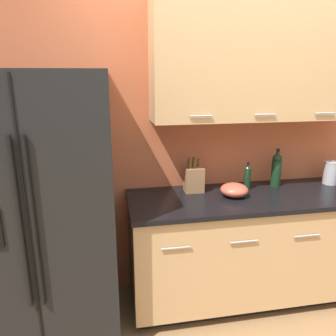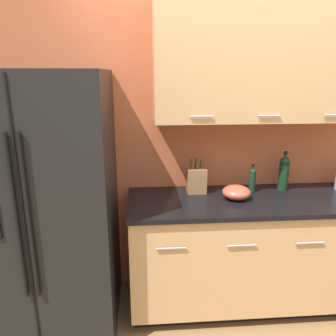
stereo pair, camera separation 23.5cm
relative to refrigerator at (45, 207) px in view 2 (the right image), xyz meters
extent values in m
cube|color=#BC5B38|center=(1.37, 0.42, 0.38)|extent=(10.00, 0.05, 2.60)
cube|color=tan|center=(1.58, 0.24, 0.98)|extent=(1.60, 0.32, 0.86)
cylinder|color=#99999E|center=(1.10, 0.07, 0.61)|extent=(0.16, 0.01, 0.01)
cylinder|color=#99999E|center=(1.58, 0.07, 0.61)|extent=(0.16, 0.01, 0.01)
cylinder|color=#99999E|center=(2.06, 0.07, 0.61)|extent=(0.16, 0.01, 0.01)
cube|color=black|center=(1.58, 0.12, -0.88)|extent=(1.95, 0.54, 0.09)
cube|color=tan|center=(1.58, 0.08, -0.44)|extent=(1.99, 0.62, 0.79)
cube|color=black|center=(1.58, 0.07, -0.02)|extent=(2.01, 0.64, 0.03)
cylinder|color=#99999E|center=(0.86, -0.24, -0.22)|extent=(0.20, 0.01, 0.01)
cylinder|color=#99999E|center=(1.34, -0.24, -0.22)|extent=(0.20, 0.01, 0.01)
cylinder|color=#99999E|center=(1.82, -0.24, -0.22)|extent=(0.20, 0.01, 0.01)
cube|color=black|center=(0.00, 0.00, 0.00)|extent=(0.95, 0.77, 1.84)
cube|color=black|center=(0.00, -0.39, 0.00)|extent=(0.01, 0.01, 1.80)
cylinder|color=black|center=(-0.03, -0.40, 0.09)|extent=(0.02, 0.02, 1.01)
cylinder|color=black|center=(0.04, -0.40, 0.09)|extent=(0.02, 0.02, 1.01)
cube|color=olive|center=(1.11, 0.24, 0.09)|extent=(0.15, 0.12, 0.20)
cylinder|color=brown|center=(1.07, 0.25, 0.23)|extent=(0.02, 0.03, 0.08)
cylinder|color=brown|center=(1.07, 0.22, 0.22)|extent=(0.02, 0.03, 0.07)
cylinder|color=brown|center=(1.11, 0.25, 0.23)|extent=(0.02, 0.04, 0.09)
cylinder|color=brown|center=(1.11, 0.22, 0.23)|extent=(0.02, 0.04, 0.09)
cylinder|color=brown|center=(1.15, 0.25, 0.22)|extent=(0.02, 0.04, 0.07)
cylinder|color=black|center=(1.81, 0.24, 0.10)|extent=(0.08, 0.08, 0.22)
sphere|color=black|center=(1.81, 0.24, 0.23)|extent=(0.08, 0.08, 0.08)
cylinder|color=black|center=(1.81, 0.24, 0.25)|extent=(0.03, 0.03, 0.08)
cylinder|color=black|center=(1.81, 0.24, 0.30)|extent=(0.03, 0.03, 0.02)
cylinder|color=black|center=(1.54, 0.21, 0.07)|extent=(0.05, 0.05, 0.16)
sphere|color=black|center=(1.54, 0.21, 0.16)|extent=(0.05, 0.05, 0.05)
cylinder|color=black|center=(1.54, 0.21, 0.18)|extent=(0.02, 0.02, 0.05)
cylinder|color=black|center=(1.54, 0.21, 0.21)|extent=(0.02, 0.02, 0.01)
ellipsoid|color=#B24C38|center=(1.38, 0.07, 0.04)|extent=(0.21, 0.21, 0.10)
camera|label=1|loc=(0.46, -2.14, 0.89)|focal=35.00mm
camera|label=2|loc=(0.70, -2.17, 0.89)|focal=35.00mm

